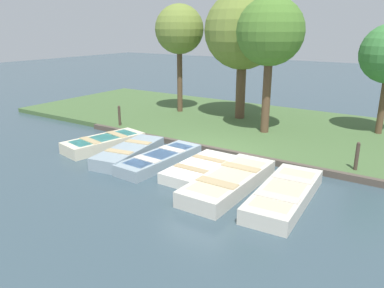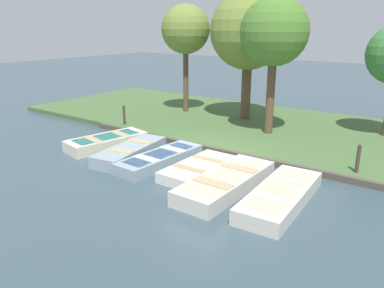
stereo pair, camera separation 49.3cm
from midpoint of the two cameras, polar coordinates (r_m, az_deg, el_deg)
The scene contains 14 objects.
ground_plane at distance 12.56m, azimuth 2.73°, elevation -2.53°, with size 80.00×80.00×0.00m, color #384C56.
shore_bank at distance 16.76m, azimuth 12.15°, elevation 2.59°, with size 8.00×24.00×0.20m.
dock_walkway at distance 13.59m, azimuth 5.77°, elevation -0.58°, with size 1.00×12.19×0.20m.
rowboat_0 at distance 14.18m, azimuth -11.89°, elevation 0.38°, with size 3.12×1.71×0.43m.
rowboat_1 at distance 12.93m, azimuth -8.30°, elevation -1.11°, with size 3.17×1.50×0.43m.
rowboat_2 at distance 12.20m, azimuth -3.73°, elevation -2.23°, with size 3.26×1.18×0.38m.
rowboat_3 at distance 11.38m, azimuth 2.36°, elevation -3.78°, with size 2.66×1.26×0.35m.
rowboat_4 at distance 10.37m, azimuth 6.60°, elevation -5.78°, with size 3.55×1.26×0.44m.
rowboat_5 at distance 9.85m, azimuth 14.76°, elevation -7.65°, with size 3.47×1.35×0.42m.
mooring_post_near at distance 16.50m, azimuth -9.45°, elevation 4.08°, with size 0.11×0.11×1.07m.
mooring_post_far at distance 12.01m, azimuth 25.02°, elevation -2.44°, with size 0.11×0.11×1.07m.
park_tree_far_left at distance 18.56m, azimuth -0.19°, elevation 16.97°, with size 2.32×2.32×5.33m.
park_tree_left at distance 17.22m, azimuth 9.47°, elevation 16.57°, with size 3.39×3.39×5.82m.
park_tree_center at distance 14.89m, azimuth 13.40°, elevation 16.14°, with size 2.56×2.56×5.40m.
Camera 2 is at (9.77, 6.62, 4.29)m, focal length 35.00 mm.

